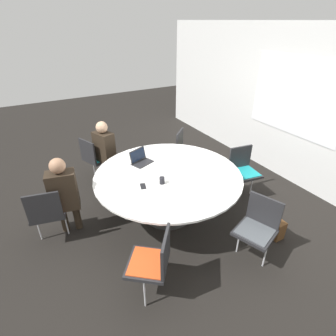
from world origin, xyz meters
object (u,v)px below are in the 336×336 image
chair_0 (94,156)px  handbag (272,225)px  coffee_cup (162,180)px  person_1 (64,192)px  chair_5 (186,148)px  chair_1 (47,210)px  person_0 (105,148)px  chair_2 (154,260)px  chair_3 (258,225)px  laptop (140,159)px  chair_4 (243,168)px  cell_phone (143,186)px

chair_0 → handbag: (2.65, 1.77, -0.38)m
coffee_cup → person_1: bearing=-112.0°
chair_5 → person_1: person_1 is taller
chair_1 → handbag: 3.10m
person_0 → coffee_cup: person_0 is taller
chair_2 → chair_3: 1.36m
chair_2 → handbag: 1.93m
chair_5 → person_0: size_ratio=0.71×
chair_1 → laptop: 1.51m
chair_1 → handbag: size_ratio=2.41×
laptop → coffee_cup: 0.70m
laptop → handbag: bearing=-73.2°
laptop → chair_5: bearing=0.8°
chair_4 → person_1: size_ratio=0.71×
chair_4 → chair_5: bearing=-61.4°
person_0 → cell_phone: size_ratio=7.90×
chair_0 → coffee_cup: size_ratio=8.94×
cell_phone → handbag: size_ratio=0.43×
chair_1 → person_0: 1.58m
chair_4 → cell_phone: bearing=8.0°
chair_0 → chair_4: 2.67m
chair_1 → laptop: size_ratio=2.31×
chair_0 → chair_4: same height
chair_1 → chair_5: bearing=27.2°
chair_3 → handbag: bearing=-92.1°
chair_4 → chair_2: bearing=32.8°
chair_4 → chair_3: bearing=62.0°
chair_5 → coffee_cup: size_ratio=8.94×
person_1 → handbag: 2.93m
chair_4 → chair_5: (-1.14, -0.42, 0.00)m
coffee_cup → handbag: bearing=54.1°
chair_3 → handbag: chair_3 is taller
chair_5 → cell_phone: chair_5 is taller
chair_3 → handbag: (-0.18, 0.54, -0.38)m
laptop → chair_3: bearing=-89.1°
chair_1 → person_1: bearing=19.1°
chair_0 → chair_1: size_ratio=1.00×
coffee_cup → person_0: bearing=-168.0°
coffee_cup → chair_0: bearing=-164.1°
chair_5 → coffee_cup: chair_5 is taller
chair_3 → laptop: size_ratio=2.31×
chair_0 → cell_phone: 1.70m
cell_phone → person_1: bearing=-114.4°
cell_phone → handbag: (0.98, 1.54, -0.60)m
chair_2 → chair_4: same height
chair_1 → chair_5: size_ratio=1.00×
chair_2 → person_1: person_1 is taller
chair_4 → coffee_cup: (0.05, -1.58, 0.27)m
chair_0 → chair_4: (1.68, 2.07, 0.00)m
chair_5 → coffee_cup: (1.18, -1.16, 0.27)m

